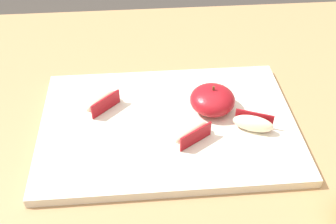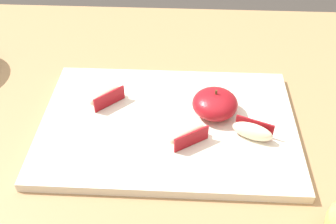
# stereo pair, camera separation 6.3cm
# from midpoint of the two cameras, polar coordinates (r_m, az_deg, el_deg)

# --- Properties ---
(dining_table) EXTENTS (1.27, 0.81, 0.74)m
(dining_table) POSITION_cam_midpoint_polar(r_m,az_deg,el_deg) (0.74, -1.32, -7.74)
(dining_table) COLOR #9E754C
(dining_table) RESTS_ON ground_plane
(cutting_board) EXTENTS (0.41, 0.28, 0.02)m
(cutting_board) POSITION_cam_midpoint_polar(r_m,az_deg,el_deg) (0.65, 2.78, -1.95)
(cutting_board) COLOR beige
(cutting_board) RESTS_ON dining_table
(apple_half_skin_up) EXTENTS (0.07, 0.07, 0.05)m
(apple_half_skin_up) POSITION_cam_midpoint_polar(r_m,az_deg,el_deg) (0.65, 9.42, 1.06)
(apple_half_skin_up) COLOR maroon
(apple_half_skin_up) RESTS_ON cutting_board
(apple_wedge_right) EXTENTS (0.06, 0.05, 0.03)m
(apple_wedge_right) POSITION_cam_midpoint_polar(r_m,az_deg,el_deg) (0.60, 5.80, -3.34)
(apple_wedge_right) COLOR beige
(apple_wedge_right) RESTS_ON cutting_board
(apple_wedge_back) EXTENTS (0.07, 0.04, 0.03)m
(apple_wedge_back) POSITION_cam_midpoint_polar(r_m,az_deg,el_deg) (0.63, 14.71, -2.75)
(apple_wedge_back) COLOR beige
(apple_wedge_back) RESTS_ON cutting_board
(apple_wedge_middle) EXTENTS (0.06, 0.06, 0.03)m
(apple_wedge_middle) POSITION_cam_midpoint_polar(r_m,az_deg,el_deg) (0.67, -6.15, 2.17)
(apple_wedge_middle) COLOR beige
(apple_wedge_middle) RESTS_ON cutting_board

